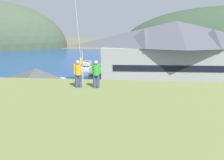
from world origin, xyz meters
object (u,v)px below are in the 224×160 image
(storage_shed_near_lot, at_px, (37,86))
(parked_car_corner_spot, at_px, (45,126))
(moored_boat_inner_slip, at_px, (88,67))
(person_companion, at_px, (96,73))
(parking_light_pole, at_px, (83,73))
(person_kite_flyer, at_px, (78,73))
(wharf_dock, at_px, (100,69))
(harbor_lodge, at_px, (175,52))
(storage_shed_waterside, at_px, (116,70))
(moored_boat_outer_mooring, at_px, (112,70))
(parked_car_back_row_left, at_px, (97,123))
(parked_car_lone_by_shed, at_px, (150,110))
(parked_car_mid_row_near, at_px, (74,104))
(moored_boat_wharfside, at_px, (88,66))

(storage_shed_near_lot, relative_size, parked_car_corner_spot, 1.77)
(moored_boat_inner_slip, xyz_separation_m, person_companion, (10.25, -44.71, 7.16))
(moored_boat_inner_slip, relative_size, parking_light_pole, 0.96)
(storage_shed_near_lot, bearing_deg, person_kite_flyer, -56.37)
(wharf_dock, height_order, parked_car_corner_spot, parked_car_corner_spot)
(harbor_lodge, distance_m, storage_shed_waterside, 12.84)
(moored_boat_outer_mooring, bearing_deg, storage_shed_near_lot, -107.45)
(person_companion, bearing_deg, harbor_lodge, 70.80)
(harbor_lodge, height_order, storage_shed_waterside, harbor_lodge)
(moored_boat_outer_mooring, bearing_deg, wharf_dock, 146.29)
(person_companion, bearing_deg, parked_car_back_row_left, 100.05)
(moored_boat_inner_slip, bearing_deg, parked_car_lone_by_shed, -65.68)
(parked_car_mid_row_near, bearing_deg, moored_boat_inner_slip, 98.76)
(parking_light_pole, relative_size, person_companion, 4.42)
(person_kite_flyer, height_order, person_companion, person_kite_flyer)
(storage_shed_near_lot, bearing_deg, moored_boat_outer_mooring, 72.55)
(wharf_dock, relative_size, parked_car_corner_spot, 3.37)
(parked_car_mid_row_near, height_order, person_kite_flyer, person_kite_flyer)
(moored_boat_inner_slip, relative_size, person_companion, 4.26)
(parked_car_mid_row_near, bearing_deg, moored_boat_wharfside, 98.82)
(storage_shed_near_lot, distance_m, moored_boat_inner_slip, 29.74)
(moored_boat_inner_slip, xyz_separation_m, parked_car_back_row_left, (8.90, -37.09, 0.34))
(wharf_dock, bearing_deg, moored_boat_outer_mooring, -33.71)
(parking_light_pole, bearing_deg, moored_boat_outer_mooring, 85.19)
(storage_shed_near_lot, bearing_deg, harbor_lodge, 34.08)
(moored_boat_inner_slip, height_order, parked_car_corner_spot, moored_boat_inner_slip)
(harbor_lodge, distance_m, person_companion, 31.35)
(parked_car_back_row_left, distance_m, parked_car_mid_row_near, 6.76)
(storage_shed_waterside, relative_size, moored_boat_wharfside, 0.75)
(parked_car_mid_row_near, height_order, person_companion, person_companion)
(parked_car_mid_row_near, distance_m, person_companion, 15.68)
(harbor_lodge, relative_size, parked_car_lone_by_shed, 6.87)
(parked_car_corner_spot, bearing_deg, parking_light_pole, 82.95)
(parked_car_back_row_left, xyz_separation_m, person_kite_flyer, (0.20, -7.64, 6.83))
(moored_boat_outer_mooring, distance_m, parked_car_back_row_left, 33.32)
(moored_boat_outer_mooring, height_order, person_companion, person_companion)
(parking_light_pole, bearing_deg, wharf_dock, 93.70)
(harbor_lodge, height_order, parked_car_back_row_left, harbor_lodge)
(harbor_lodge, relative_size, storage_shed_near_lot, 3.89)
(parked_car_lone_by_shed, bearing_deg, storage_shed_near_lot, 169.25)
(person_kite_flyer, bearing_deg, harbor_lodge, 68.85)
(parked_car_corner_spot, bearing_deg, parked_car_lone_by_shed, 28.26)
(parking_light_pole, bearing_deg, moored_boat_inner_slip, 100.77)
(parked_car_back_row_left, distance_m, person_kite_flyer, 10.25)
(moored_boat_outer_mooring, xyz_separation_m, parked_car_lone_by_shed, (7.54, -28.82, 0.34))
(moored_boat_outer_mooring, xyz_separation_m, parked_car_mid_row_near, (-2.33, -27.84, 0.34))
(parking_light_pole, xyz_separation_m, person_kite_flyer, (3.88, -17.30, 3.41))
(moored_boat_wharfside, height_order, parked_car_mid_row_near, moored_boat_wharfside)
(parked_car_lone_by_shed, bearing_deg, harbor_lodge, 71.65)
(parked_car_lone_by_shed, bearing_deg, person_companion, -110.42)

